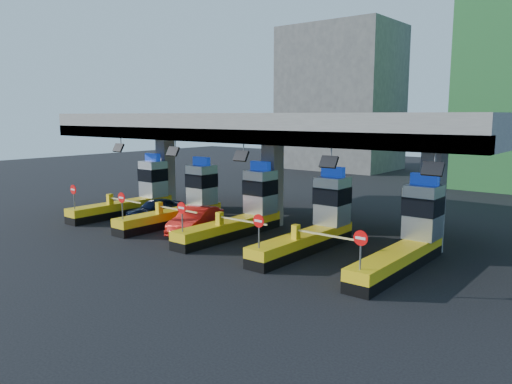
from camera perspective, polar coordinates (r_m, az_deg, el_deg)
The scene contains 10 objects.
ground at distance 29.28m, azimuth -1.70°, elevation -4.85°, with size 120.00×120.00×0.00m, color black.
toll_canopy at distance 30.70m, azimuth 1.77°, elevation 7.35°, with size 28.00×12.09×7.00m.
toll_lane_far_left at distance 36.37m, azimuth -13.47°, elevation -0.16°, with size 4.43×8.00×4.16m.
toll_lane_left at distance 32.59m, azimuth -8.08°, elevation -1.02°, with size 4.43×8.00×4.16m.
toll_lane_center at distance 29.19m, azimuth -1.35°, elevation -2.09°, with size 4.43×8.00×4.16m.
toll_lane_right at distance 26.30m, azimuth 7.00°, elevation -3.36°, with size 4.43×8.00×4.16m.
toll_lane_far_right at distance 24.11m, azimuth 17.17°, elevation -4.81°, with size 4.43×8.00×4.16m.
bg_building_concrete at distance 66.17m, azimuth 9.61°, elevation 10.48°, with size 14.00×10.00×18.00m, color #4C4C49.
van at distance 33.93m, azimuth -11.42°, elevation -1.93°, with size 1.65×4.09×1.39m, color black.
red_car at distance 29.75m, azimuth -6.90°, elevation -3.20°, with size 1.60×4.60×1.52m, color red.
Camera 1 is at (18.54, -21.58, 6.90)m, focal length 35.00 mm.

